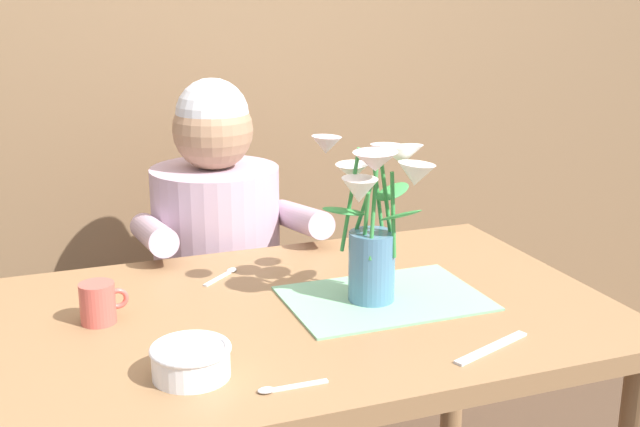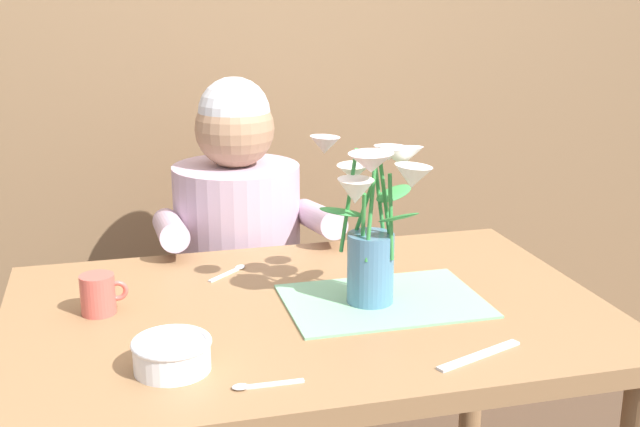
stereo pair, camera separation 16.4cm
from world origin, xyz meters
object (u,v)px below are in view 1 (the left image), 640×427
at_px(flower_vase, 375,215).
at_px(tea_cup, 99,303).
at_px(seated_person, 219,288).
at_px(ceramic_bowl, 191,360).
at_px(dinner_knife, 492,348).

distance_m(flower_vase, tea_cup, 0.56).
bearing_deg(seated_person, tea_cup, -128.15).
relative_size(flower_vase, tea_cup, 3.71).
height_order(ceramic_bowl, dinner_knife, ceramic_bowl).
bearing_deg(flower_vase, tea_cup, 170.14).
bearing_deg(ceramic_bowl, tea_cup, 112.80).
xyz_separation_m(seated_person, ceramic_bowl, (-0.24, -0.82, 0.21)).
height_order(flower_vase, ceramic_bowl, flower_vase).
height_order(seated_person, flower_vase, seated_person).
relative_size(seated_person, dinner_knife, 5.97).
xyz_separation_m(ceramic_bowl, dinner_knife, (0.52, -0.09, -0.03)).
bearing_deg(seated_person, dinner_knife, -77.26).
distance_m(seated_person, ceramic_bowl, 0.88).
distance_m(flower_vase, ceramic_bowl, 0.48).
relative_size(seated_person, tea_cup, 12.20).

